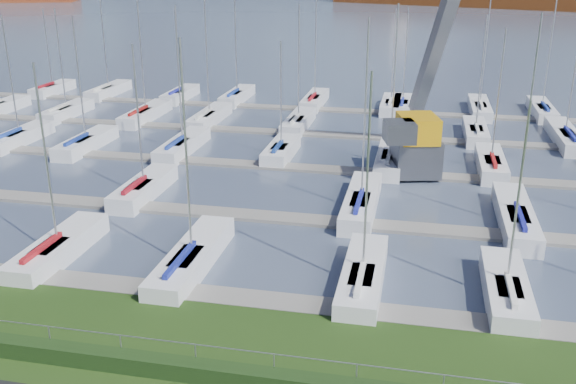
# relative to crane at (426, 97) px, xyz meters

# --- Properties ---
(hedge) EXTENTS (80.00, 0.70, 0.70)m
(hedge) POSITION_rel_crane_xyz_m (-6.92, -27.66, -4.98)
(hedge) COLOR #1D3513
(hedge) RESTS_ON grass
(fence) EXTENTS (80.00, 0.04, 0.04)m
(fence) POSITION_rel_crane_xyz_m (-6.92, -27.26, -4.13)
(fence) COLOR #989AA0
(fence) RESTS_ON grass
(docks) EXTENTS (90.00, 41.60, 0.25)m
(docks) POSITION_rel_crane_xyz_m (-6.92, -1.26, -5.55)
(docks) COLOR slate
(docks) RESTS_ON water
(crane) EXTENTS (6.97, 13.14, 22.35)m
(crane) POSITION_rel_crane_xyz_m (0.00, 0.00, 0.00)
(crane) COLOR #585A60
(crane) RESTS_ON water
(sailboat_fleet) EXTENTS (74.82, 49.75, 13.81)m
(sailboat_fleet) POSITION_rel_crane_xyz_m (-7.68, 1.97, 0.04)
(sailboat_fleet) COLOR silver
(sailboat_fleet) RESTS_ON water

